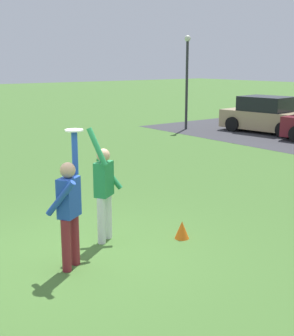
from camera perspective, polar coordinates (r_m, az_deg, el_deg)
name	(u,v)px	position (r m, az deg, el deg)	size (l,w,h in m)	color
ground_plane	(83,254)	(7.74, -7.96, -10.55)	(120.00, 120.00, 0.00)	#426B2D
person_catcher	(69,206)	(6.97, -9.61, -4.69)	(0.53, 0.59, 2.08)	maroon
person_defender	(104,187)	(7.96, -5.35, -2.34)	(0.62, 0.66, 2.04)	silver
frisbee_disc	(74,130)	(6.91, -9.02, 4.64)	(0.27, 0.27, 0.02)	white
parked_car_tan	(268,116)	(21.37, 14.71, 6.24)	(4.29, 2.42, 1.59)	tan
lamppost_by_lot	(187,73)	(21.62, 4.97, 11.62)	(0.28, 0.28, 4.26)	#2D2D33
field_cone_orange	(182,230)	(8.29, 4.34, -7.63)	(0.26, 0.26, 0.32)	orange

